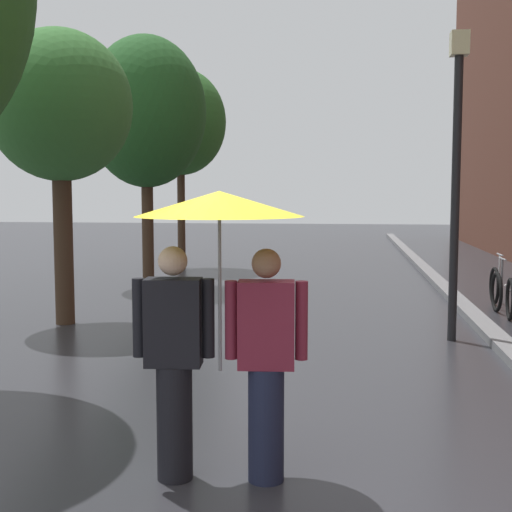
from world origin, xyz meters
name	(u,v)px	position (x,y,z in m)	size (l,w,h in m)	color
ground_plane	(190,480)	(0.00, 0.00, 0.00)	(80.00, 80.00, 0.00)	#2D2D33
kerb_strip	(445,288)	(3.20, 10.00, 0.06)	(0.30, 36.00, 0.12)	slate
street_tree_1	(60,108)	(-3.29, 5.54, 3.37)	(2.22, 2.22, 4.57)	#473323
street_tree_2	(146,113)	(-3.21, 9.94, 3.79)	(2.61, 2.61, 5.45)	#473323
street_tree_3	(180,123)	(-3.32, 13.52, 3.93)	(2.45, 2.45, 5.38)	#473323
couple_under_umbrella	(220,284)	(0.21, 0.06, 1.43)	(1.25, 1.20, 2.09)	black
street_lamp_post	(456,163)	(2.60, 5.06, 2.48)	(0.24, 0.24, 4.24)	black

